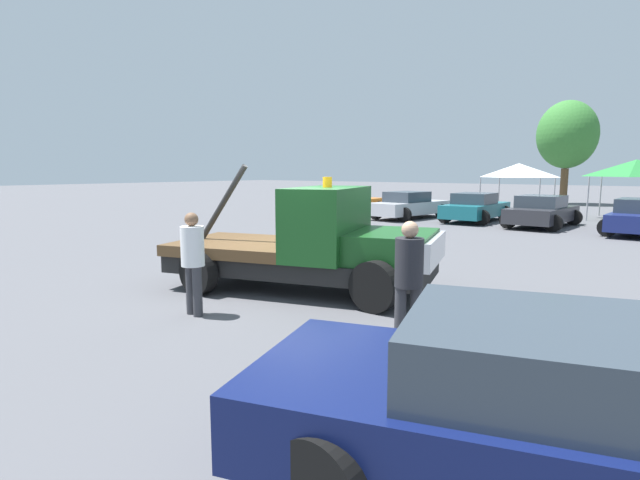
% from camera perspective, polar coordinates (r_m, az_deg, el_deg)
% --- Properties ---
extents(ground_plane, '(160.00, 160.00, 0.00)m').
position_cam_1_polar(ground_plane, '(10.13, -2.24, -5.65)').
color(ground_plane, '#545459').
extents(tow_truck, '(5.71, 3.62, 2.51)m').
position_cam_1_polar(tow_truck, '(9.83, -0.55, -0.72)').
color(tow_truck, black).
rests_on(tow_truck, ground).
extents(foreground_car, '(5.43, 3.40, 1.34)m').
position_cam_1_polar(foreground_car, '(4.20, 28.35, -17.46)').
color(foreground_car, '#0F194C').
rests_on(foreground_car, ground).
extents(person_near_truck, '(0.38, 0.38, 1.72)m').
position_cam_1_polar(person_near_truck, '(6.79, 10.12, -3.97)').
color(person_near_truck, '#38383D').
rests_on(person_near_truck, ground).
extents(person_at_hood, '(0.38, 0.38, 1.71)m').
position_cam_1_polar(person_at_hood, '(8.43, -14.34, -1.83)').
color(person_at_hood, '#38383D').
rests_on(person_at_hood, ground).
extents(parked_car_orange, '(2.50, 4.87, 1.34)m').
position_cam_1_polar(parked_car_orange, '(26.85, 3.15, 4.27)').
color(parked_car_orange, orange).
rests_on(parked_car_orange, ground).
extents(parked_car_silver, '(2.74, 4.86, 1.34)m').
position_cam_1_polar(parked_car_silver, '(25.15, 10.13, 3.90)').
color(parked_car_silver, '#B7B7BC').
rests_on(parked_car_silver, ground).
extents(parked_car_teal, '(2.42, 4.61, 1.34)m').
position_cam_1_polar(parked_car_teal, '(24.44, 17.34, 3.55)').
color(parked_car_teal, '#196670').
rests_on(parked_car_teal, ground).
extents(parked_car_charcoal, '(2.56, 4.49, 1.34)m').
position_cam_1_polar(parked_car_charcoal, '(23.06, 24.02, 2.98)').
color(parked_car_charcoal, '#2D2D33').
rests_on(parked_car_charcoal, ground).
extents(canopy_tent_white, '(3.22, 3.22, 2.76)m').
position_cam_1_polar(canopy_tent_white, '(30.39, 21.77, 7.40)').
color(canopy_tent_white, '#9E9EA3').
rests_on(canopy_tent_white, ground).
extents(canopy_tent_green, '(3.41, 3.41, 2.89)m').
position_cam_1_polar(canopy_tent_green, '(28.27, 32.42, 6.95)').
color(canopy_tent_green, '#9E9EA3').
rests_on(canopy_tent_green, ground).
extents(tree_center, '(4.00, 4.00, 7.15)m').
position_cam_1_polar(tree_center, '(39.23, 26.42, 10.70)').
color(tree_center, brown).
rests_on(tree_center, ground).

